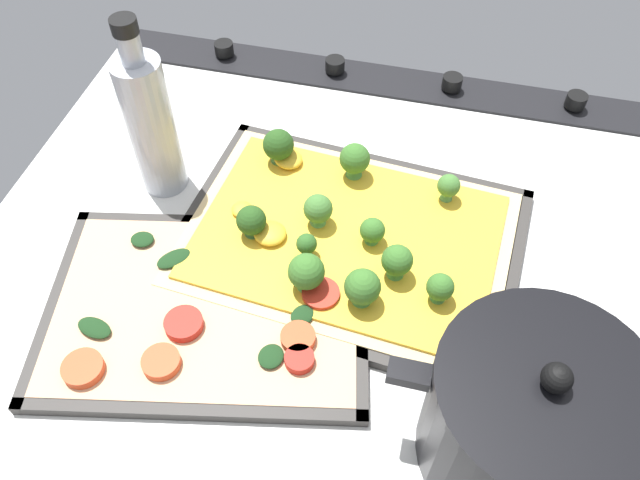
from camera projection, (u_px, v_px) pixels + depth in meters
ground_plane at (342, 268)px, 73.01cm from camera, size 84.66×73.10×3.00cm
stove_control_panel at (392, 80)px, 91.46cm from camera, size 81.28×7.00×2.60cm
baking_tray_front at (348, 243)px, 72.94cm from camera, size 40.72×31.48×1.30cm
broccoli_pizza at (344, 234)px, 71.75cm from camera, size 38.12×28.89×5.97cm
baking_tray_back at (208, 309)px, 67.38cm from camera, size 38.05×30.86×1.30cm
veggie_pizza_back at (208, 309)px, 66.53cm from camera, size 35.22×28.02×1.90cm
cooking_pot at (530, 421)px, 53.00cm from camera, size 24.69×17.84×15.78cm
oil_bottle at (151, 123)px, 72.04cm from camera, size 5.45×5.45×22.88cm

